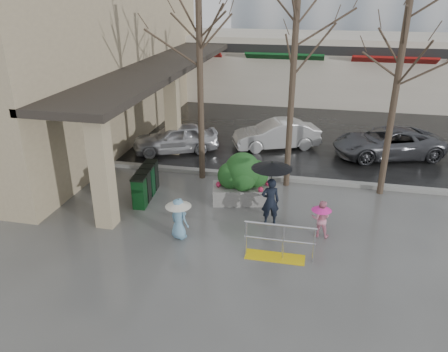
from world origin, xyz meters
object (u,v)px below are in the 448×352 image
at_px(tree_midwest, 295,37).
at_px(car_c, 388,143).
at_px(woman, 271,185).
at_px(news_boxes, 146,183).
at_px(child_blue, 179,215).
at_px(tree_west, 199,39).
at_px(planter, 243,178).
at_px(child_pink, 321,216).
at_px(car_b, 276,134).
at_px(car_a, 176,138).
at_px(tree_mideast, 402,52).
at_px(handrail, 278,246).

bearing_deg(tree_midwest, car_c, 44.35).
bearing_deg(woman, news_boxes, -28.22).
xyz_separation_m(woman, child_blue, (-2.46, -1.37, -0.56)).
bearing_deg(tree_midwest, tree_west, -180.00).
distance_m(news_boxes, car_c, 10.43).
relative_size(planter, news_boxes, 1.10).
bearing_deg(news_boxes, child_pink, -18.09).
distance_m(woman, child_pink, 1.71).
bearing_deg(car_b, car_c, 65.69).
bearing_deg(tree_west, child_blue, -83.77).
bearing_deg(news_boxes, car_a, 89.80).
bearing_deg(car_a, tree_mideast, 48.95).
xyz_separation_m(child_pink, planter, (-2.60, 1.77, 0.20)).
xyz_separation_m(tree_midwest, planter, (-1.35, -1.62, -4.40)).
bearing_deg(news_boxes, handrail, -35.06).
xyz_separation_m(tree_west, child_blue, (0.48, -4.36, -4.34)).
bearing_deg(child_blue, woman, -123.44).
xyz_separation_m(tree_mideast, news_boxes, (-7.94, -2.09, -4.32)).
xyz_separation_m(tree_midwest, child_blue, (-2.72, -4.36, -4.49)).
relative_size(child_pink, car_b, 0.30).
relative_size(tree_midwest, car_b, 1.83).
relative_size(tree_mideast, news_boxes, 3.32).
bearing_deg(child_pink, car_b, -71.60).
distance_m(tree_mideast, planter, 6.36).
height_order(tree_midwest, news_boxes, tree_midwest).
height_order(planter, car_c, planter).
distance_m(tree_mideast, woman, 5.86).
bearing_deg(car_b, handrail, -16.37).
bearing_deg(child_pink, child_blue, 16.49).
bearing_deg(child_blue, tree_west, -56.40).
xyz_separation_m(handrail, tree_west, (-3.36, 4.80, 4.71)).
bearing_deg(handrail, child_blue, 171.31).
height_order(woman, planter, woman).
bearing_deg(handrail, planter, 115.41).
relative_size(handrail, child_pink, 1.68).
bearing_deg(car_b, child_pink, -7.09).
relative_size(tree_west, car_b, 1.78).
relative_size(planter, car_c, 0.48).
bearing_deg(car_a, tree_midwest, 39.25).
xyz_separation_m(child_blue, car_a, (-2.34, 6.89, -0.11)).
distance_m(handrail, car_c, 9.44).
bearing_deg(tree_midwest, woman, -95.14).
xyz_separation_m(planter, car_a, (-3.72, 4.15, -0.20)).
relative_size(handrail, planter, 0.88).
height_order(tree_west, car_c, tree_west).
bearing_deg(car_c, planter, -61.11).
height_order(tree_mideast, car_a, tree_mideast).
xyz_separation_m(handrail, car_b, (-0.97, 8.79, 0.25)).
distance_m(tree_midwest, child_blue, 6.83).
height_order(tree_west, tree_midwest, tree_midwest).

